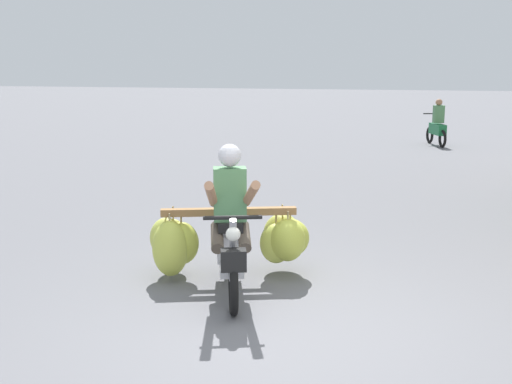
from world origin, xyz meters
TOP-DOWN VIEW (x-y plane):
  - ground_plane at (0.00, 0.00)m, footprint 120.00×120.00m
  - motorbike_main_loaded at (-0.83, 1.27)m, footprint 1.81×1.98m
  - motorbike_distant_ahead_left at (1.42, 14.63)m, footprint 0.72×1.55m

SIDE VIEW (x-z plane):
  - ground_plane at x=0.00m, z-range 0.00..0.00m
  - motorbike_main_loaded at x=-0.83m, z-range -0.29..1.29m
  - motorbike_distant_ahead_left at x=1.42m, z-range -0.13..1.27m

